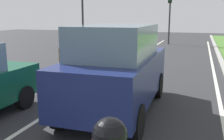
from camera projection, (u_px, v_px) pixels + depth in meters
ground_plane at (132, 71)px, 12.13m from camera, size 60.00×60.00×0.00m
lane_line_center at (117, 70)px, 12.35m from camera, size 0.12×32.00×0.01m
lane_line_right_edge at (215, 76)px, 11.00m from camera, size 0.12×32.00×0.01m
car_suv_ahead at (117, 68)px, 6.82m from camera, size 2.02×4.53×2.28m
car_hatchback_far at (91, 49)px, 12.99m from camera, size 1.77×3.72×1.78m
traffic_light_overhead_left at (82, 3)px, 17.97m from camera, size 0.32×0.50×4.89m
traffic_light_far_median at (170, 7)px, 22.82m from camera, size 0.32×0.50×4.77m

